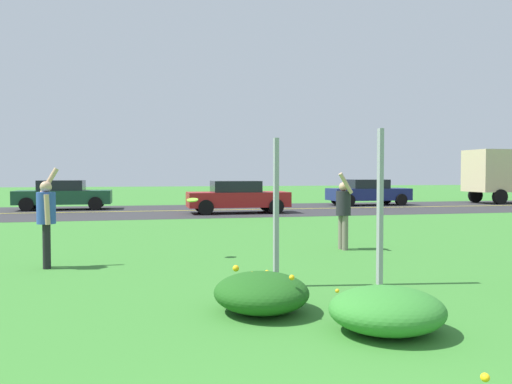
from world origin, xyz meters
TOP-DOWN VIEW (x-y plane):
  - ground_plane at (0.00, 11.61)m, footprint 120.00×120.00m
  - highway_strip at (0.00, 23.23)m, footprint 120.00×9.11m
  - highway_center_stripe at (0.00, 23.23)m, footprint 120.00×0.16m
  - daylily_clump_front_right at (1.33, 3.90)m, footprint 1.30×1.22m
  - daylily_clump_mid_right at (0.16, 5.02)m, footprint 1.21×1.31m
  - sign_post_near_path at (0.73, 6.39)m, footprint 0.07×0.10m
  - sign_post_by_roadside at (2.37, 6.15)m, footprint 0.07×0.10m
  - person_thrower_blue_shirt at (-3.04, 8.85)m, footprint 0.38×0.52m
  - person_catcher_dark_shirt at (3.26, 9.78)m, footprint 0.39×0.52m
  - frisbee_lime at (-0.26, 9.42)m, footprint 0.24×0.24m
  - car_dark_green_center_left at (-5.02, 25.28)m, footprint 4.50×2.00m
  - car_red_center_right at (2.92, 21.18)m, footprint 4.50×2.00m
  - car_navy_rightmost at (11.21, 25.28)m, footprint 4.50×2.00m

SIDE VIEW (x-z plane):
  - ground_plane at x=0.00m, z-range 0.00..0.00m
  - highway_strip at x=0.00m, z-range 0.00..0.01m
  - highway_center_stripe at x=0.00m, z-range 0.01..0.01m
  - daylily_clump_mid_right at x=0.16m, z-range -0.02..0.52m
  - daylily_clump_front_right at x=1.33m, z-range 0.00..0.50m
  - car_dark_green_center_left at x=-5.02m, z-range 0.01..1.46m
  - car_red_center_right at x=2.92m, z-range 0.01..1.46m
  - car_navy_rightmost at x=11.21m, z-range 0.01..1.46m
  - person_catcher_dark_shirt at x=3.26m, z-range 0.05..1.84m
  - person_thrower_blue_shirt at x=-3.04m, z-range 0.04..1.92m
  - sign_post_near_path at x=0.73m, z-range 0.00..2.32m
  - frisbee_lime at x=-0.26m, z-range 1.17..1.26m
  - sign_post_by_roadside at x=2.37m, z-range 0.00..2.48m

